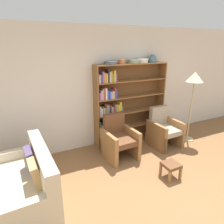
% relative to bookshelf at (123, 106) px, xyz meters
% --- Properties ---
extents(ground_plane, '(24.00, 24.00, 0.00)m').
position_rel_bookshelf_xyz_m(ground_plane, '(-0.23, -2.38, -0.94)').
color(ground_plane, brown).
extents(wall_back, '(12.00, 0.06, 2.75)m').
position_rel_bookshelf_xyz_m(wall_back, '(-0.23, 0.18, 0.44)').
color(wall_back, silver).
rests_on(wall_back, ground).
extents(bookshelf, '(1.82, 0.30, 1.93)m').
position_rel_bookshelf_xyz_m(bookshelf, '(0.00, 0.00, 0.00)').
color(bookshelf, brown).
rests_on(bookshelf, ground).
extents(bowl_stoneware, '(0.29, 0.29, 0.07)m').
position_rel_bookshelf_xyz_m(bowl_stoneware, '(-0.33, -0.01, 1.04)').
color(bowl_stoneware, slate).
rests_on(bowl_stoneware, bookshelf).
extents(bowl_terracotta, '(0.18, 0.18, 0.10)m').
position_rel_bookshelf_xyz_m(bowl_terracotta, '(-0.06, -0.01, 1.06)').
color(bowl_terracotta, '#C67547').
rests_on(bowl_terracotta, bookshelf).
extents(bowl_olive, '(0.29, 0.29, 0.09)m').
position_rel_bookshelf_xyz_m(bowl_olive, '(0.25, -0.01, 1.05)').
color(bowl_olive, gray).
rests_on(bowl_olive, bookshelf).
extents(bowl_slate, '(0.27, 0.27, 0.10)m').
position_rel_bookshelf_xyz_m(bowl_slate, '(0.49, -0.01, 1.05)').
color(bowl_slate, silver).
rests_on(bowl_slate, bookshelf).
extents(vase_tall, '(0.19, 0.19, 0.18)m').
position_rel_bookshelf_xyz_m(vase_tall, '(0.77, -0.01, 1.08)').
color(vase_tall, slate).
rests_on(vase_tall, bookshelf).
extents(couch, '(1.02, 1.57, 0.89)m').
position_rel_bookshelf_xyz_m(couch, '(-2.37, -1.20, -0.63)').
color(couch, beige).
rests_on(couch, ground).
extents(armchair_leather, '(0.68, 0.72, 0.92)m').
position_rel_bookshelf_xyz_m(armchair_leather, '(-0.42, -0.58, -0.53)').
color(armchair_leather, olive).
rests_on(armchair_leather, ground).
extents(armchair_cushioned, '(0.67, 0.71, 0.92)m').
position_rel_bookshelf_xyz_m(armchair_cushioned, '(0.81, -0.58, -0.53)').
color(armchair_cushioned, olive).
rests_on(armchair_cushioned, ground).
extents(floor_lamp, '(0.40, 0.40, 1.74)m').
position_rel_bookshelf_xyz_m(floor_lamp, '(1.57, -0.63, 0.58)').
color(floor_lamp, tan).
rests_on(floor_lamp, ground).
extents(footstool, '(0.29, 0.29, 0.28)m').
position_rel_bookshelf_xyz_m(footstool, '(0.10, -1.66, -0.71)').
color(footstool, olive).
rests_on(footstool, ground).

